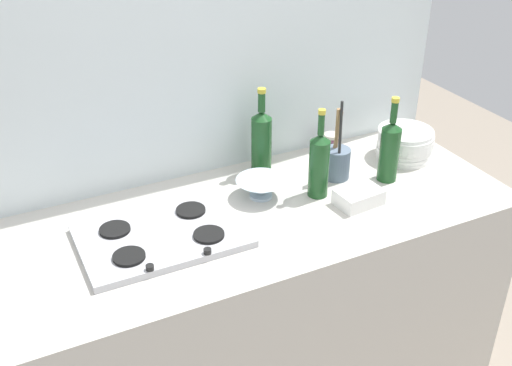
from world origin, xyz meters
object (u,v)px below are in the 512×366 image
Objects in this scene: butter_dish at (359,197)px; utensil_crock at (337,161)px; stovetop_hob at (162,236)px; mixing_bowl at (261,187)px; condiment_jar_front at (331,143)px; wine_bottle_leftmost at (319,164)px; wine_bottle_mid_right at (261,141)px; plate_stack at (405,144)px; wine_bottle_mid_left at (389,149)px.

butter_dish is 0.20m from utensil_crock.
stovetop_hob is 0.41m from mixing_bowl.
butter_dish is 1.89× the size of condiment_jar_front.
wine_bottle_mid_right is (-0.11, 0.23, 0.01)m from wine_bottle_leftmost.
utensil_crock is (0.03, 0.19, 0.04)m from butter_dish.
wine_bottle_mid_right is 0.41m from butter_dish.
wine_bottle_mid_left is at bearing -146.05° from plate_stack.
plate_stack is at bearing 2.01° from mixing_bowl.
wine_bottle_mid_left is 0.49m from mixing_bowl.
stovetop_hob is 2.89× the size of mixing_bowl.
stovetop_hob is at bearing -179.61° from wine_bottle_mid_left.
wine_bottle_mid_left is 3.94× the size of condiment_jar_front.
wine_bottle_mid_left is (0.29, -0.01, -0.00)m from wine_bottle_leftmost.
utensil_crock is at bearing -176.48° from plate_stack.
wine_bottle_mid_right is at bearing 147.84° from wine_bottle_mid_left.
wine_bottle_mid_left is 1.05× the size of utensil_crock.
utensil_crock is (-0.33, -0.02, 0.01)m from plate_stack.
plate_stack is at bearing 6.50° from stovetop_hob.
mixing_bowl reaches higher than stovetop_hob.
wine_bottle_mid_left is 0.96× the size of wine_bottle_mid_right.
utensil_crock is at bearing 31.30° from wine_bottle_leftmost.
utensil_crock is at bearing 149.98° from wine_bottle_mid_left.
wine_bottle_leftmost is 1.84× the size of mixing_bowl.
wine_bottle_mid_left is 0.29m from condiment_jar_front.
plate_stack is at bearing 3.52° from utensil_crock.
utensil_crock is at bearing 0.43° from mixing_bowl.
wine_bottle_mid_left reaches higher than utensil_crock.
butter_dish is at bearing -149.24° from plate_stack.
wine_bottle_mid_right is at bearing 166.47° from plate_stack.
stovetop_hob is 0.72m from utensil_crock.
wine_bottle_mid_right is 1.09× the size of utensil_crock.
wine_bottle_mid_left is at bearing -10.76° from mixing_bowl.
condiment_jar_front is (-0.07, 0.27, -0.08)m from wine_bottle_mid_left.
plate_stack is 0.47m from wine_bottle_leftmost.
plate_stack is 0.64m from mixing_bowl.
wine_bottle_leftmost is 0.97× the size of wine_bottle_mid_right.
utensil_crock reaches higher than mixing_bowl.
butter_dish is at bearing -50.90° from wine_bottle_leftmost.
butter_dish is at bearing -152.20° from wine_bottle_mid_left.
wine_bottle_leftmost reaches higher than utensil_crock.
wine_bottle_leftmost is 0.29m from wine_bottle_mid_left.
stovetop_hob is 0.88m from wine_bottle_mid_left.
condiment_jar_front is (0.21, 0.25, -0.08)m from wine_bottle_leftmost.
plate_stack is 0.21m from wine_bottle_mid_left.
plate_stack is 2.71× the size of condiment_jar_front.
utensil_crock is at bearing 7.86° from stovetop_hob.
condiment_jar_front is (0.12, 0.37, 0.01)m from butter_dish.
stovetop_hob is 2.30× the size of plate_stack.
mixing_bowl is (-0.64, -0.02, -0.02)m from plate_stack.
wine_bottle_mid_left is at bearing -75.01° from condiment_jar_front.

